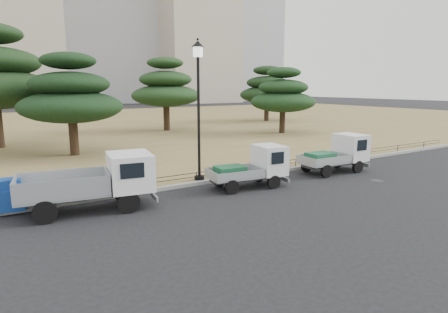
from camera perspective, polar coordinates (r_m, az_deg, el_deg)
ground at (r=15.40m, az=3.93°, el=-5.94°), size 220.00×220.00×0.00m
lawn at (r=43.65m, az=-20.20°, el=4.34°), size 120.00×56.00×0.15m
curb at (r=17.48m, az=-1.04°, el=-3.62°), size 120.00×0.25×0.16m
truck_large at (r=14.11m, az=-18.94°, el=-3.42°), size 4.75×2.39×1.98m
truck_kei_front at (r=16.49m, az=4.43°, el=-1.60°), size 3.56×1.84×1.81m
truck_kei_rear at (r=20.23m, az=16.93°, el=0.42°), size 3.72×1.75×1.91m
street_lamp at (r=16.82m, az=-3.94°, el=10.42°), size 0.55×0.55×6.18m
pipe_fence at (r=17.52m, az=-1.29°, el=-2.38°), size 38.00×0.04×0.40m
tarp_pile at (r=15.27m, az=-30.90°, el=-5.35°), size 1.73×1.35×1.08m
manhole at (r=19.08m, az=22.25°, el=-3.44°), size 0.60×0.60×0.01m
pine_center_left at (r=24.91m, az=-22.32°, el=8.44°), size 6.16×6.16×6.26m
pine_center_right at (r=36.84m, az=-8.86°, el=10.22°), size 6.56×6.56×6.96m
pine_east_near at (r=34.79m, az=8.98°, el=9.20°), size 5.88×5.88×5.94m
pine_east_far at (r=46.92m, az=6.57°, el=10.13°), size 6.65×6.65×6.69m
tower_east at (r=107.61m, az=-4.57°, el=21.14°), size 20.00×18.00×48.00m
radio_tower at (r=128.69m, az=8.51°, el=22.06°), size 1.80×1.80×63.00m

